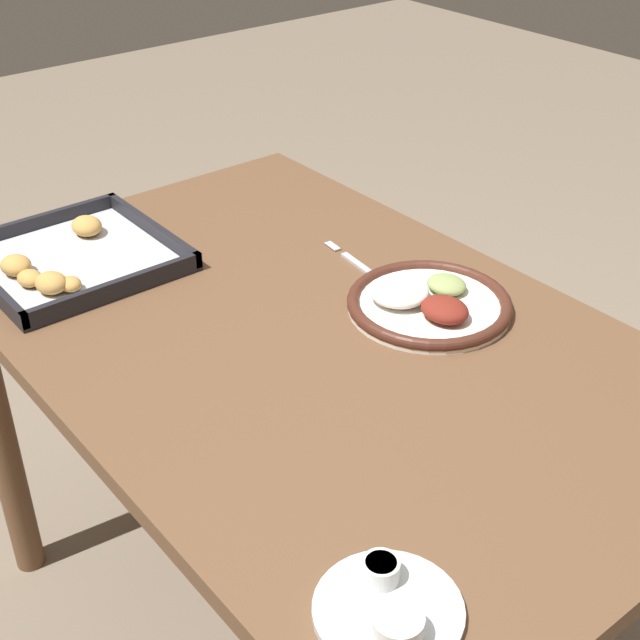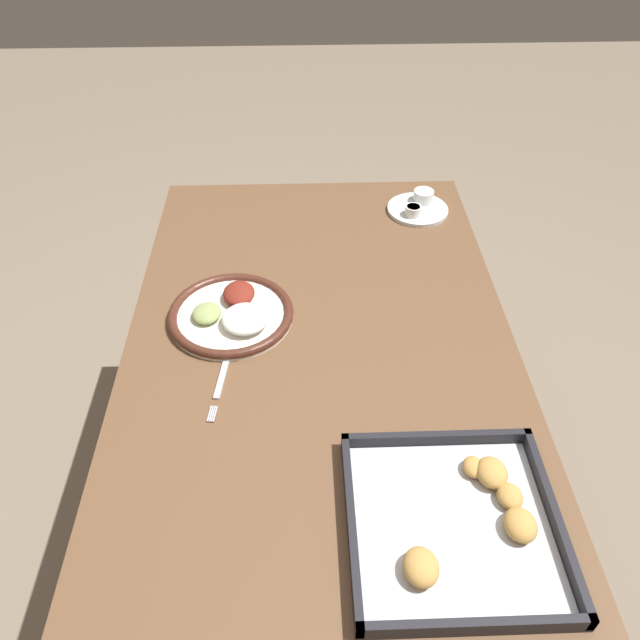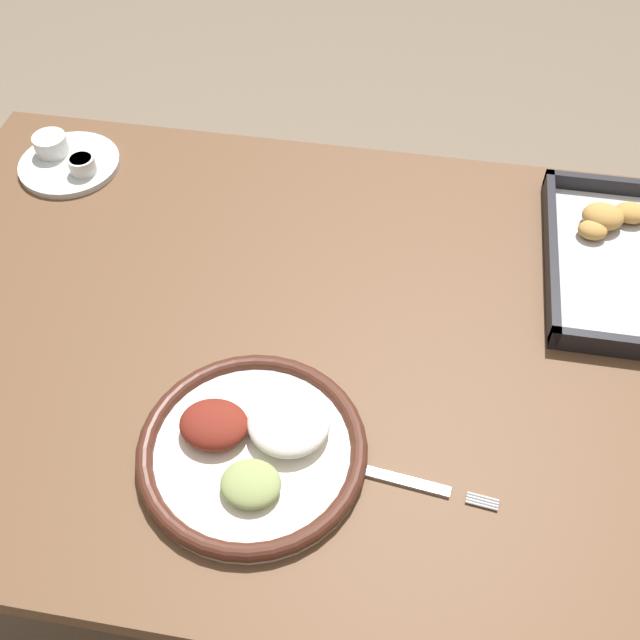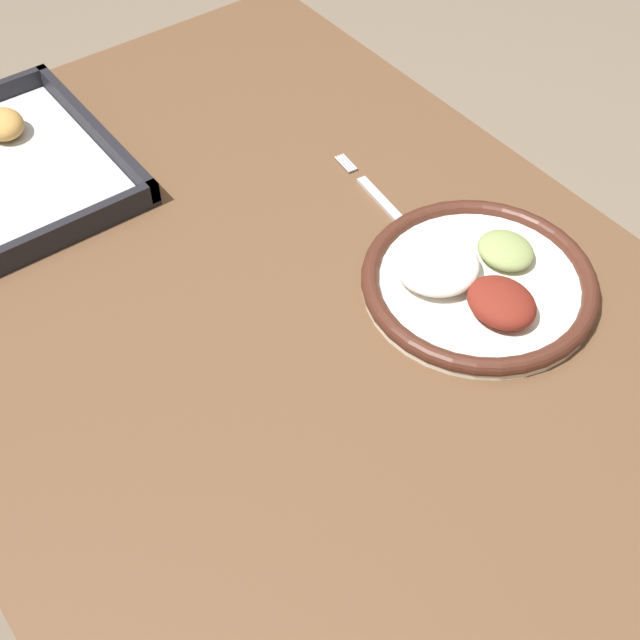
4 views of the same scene
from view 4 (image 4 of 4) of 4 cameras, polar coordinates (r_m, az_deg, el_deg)
The scene contains 4 objects.
ground_plane at distance 1.59m, azimuth -0.45°, elevation -18.45°, with size 8.00×8.00×0.00m, color #7A6B59.
dining_table at distance 1.04m, azimuth -0.65°, elevation -4.61°, with size 1.23×0.78×0.75m.
dinner_plate at distance 0.99m, azimuth 9.99°, elevation 2.49°, with size 0.26×0.26×0.05m.
fork at distance 1.09m, azimuth 4.20°, elevation 7.37°, with size 0.20×0.04×0.00m.
Camera 4 is at (-0.51, 0.36, 1.47)m, focal length 50.00 mm.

